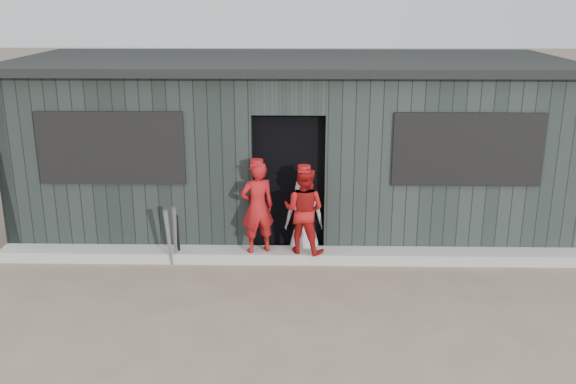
{
  "coord_description": "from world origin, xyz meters",
  "views": [
    {
      "loc": [
        0.16,
        -6.41,
        3.51
      ],
      "look_at": [
        0.0,
        1.8,
        1.0
      ],
      "focal_mm": 40.0,
      "sensor_mm": 36.0,
      "label": 1
    }
  ],
  "objects_px": {
    "bat_left": "(169,238)",
    "player_grey_back": "(304,217)",
    "player_red_left": "(257,207)",
    "dugout": "(290,143)",
    "bat_mid": "(175,235)",
    "player_red_right": "(304,210)",
    "bat_right": "(178,238)"
  },
  "relations": [
    {
      "from": "dugout",
      "to": "bat_left",
      "type": "bearing_deg",
      "value": -129.56
    },
    {
      "from": "bat_left",
      "to": "bat_mid",
      "type": "distance_m",
      "value": 0.1
    },
    {
      "from": "bat_mid",
      "to": "dugout",
      "type": "relative_size",
      "value": 0.1
    },
    {
      "from": "bat_mid",
      "to": "player_red_right",
      "type": "xyz_separation_m",
      "value": [
        1.74,
        0.15,
        0.32
      ]
    },
    {
      "from": "bat_right",
      "to": "player_red_right",
      "type": "xyz_separation_m",
      "value": [
        1.72,
        0.07,
        0.39
      ]
    },
    {
      "from": "bat_mid",
      "to": "player_grey_back",
      "type": "relative_size",
      "value": 0.77
    },
    {
      "from": "player_red_left",
      "to": "dugout",
      "type": "distance_m",
      "value": 1.84
    },
    {
      "from": "player_red_right",
      "to": "player_grey_back",
      "type": "distance_m",
      "value": 0.33
    },
    {
      "from": "player_red_right",
      "to": "bat_mid",
      "type": "bearing_deg",
      "value": 25.35
    },
    {
      "from": "bat_mid",
      "to": "dugout",
      "type": "height_order",
      "value": "dugout"
    },
    {
      "from": "bat_right",
      "to": "dugout",
      "type": "xyz_separation_m",
      "value": [
        1.5,
        1.78,
        0.93
      ]
    },
    {
      "from": "bat_left",
      "to": "player_red_right",
      "type": "bearing_deg",
      "value": 6.96
    },
    {
      "from": "player_red_right",
      "to": "dugout",
      "type": "bearing_deg",
      "value": -62.49
    },
    {
      "from": "bat_mid",
      "to": "player_grey_back",
      "type": "distance_m",
      "value": 1.8
    },
    {
      "from": "bat_mid",
      "to": "player_red_right",
      "type": "distance_m",
      "value": 1.77
    },
    {
      "from": "bat_left",
      "to": "bat_mid",
      "type": "bearing_deg",
      "value": 43.51
    },
    {
      "from": "bat_mid",
      "to": "player_grey_back",
      "type": "bearing_deg",
      "value": 13.68
    },
    {
      "from": "bat_left",
      "to": "bat_right",
      "type": "xyz_separation_m",
      "value": [
        0.09,
        0.15,
        -0.06
      ]
    },
    {
      "from": "player_grey_back",
      "to": "dugout",
      "type": "relative_size",
      "value": 0.13
    },
    {
      "from": "player_red_right",
      "to": "player_grey_back",
      "type": "xyz_separation_m",
      "value": [
        0.01,
        0.27,
        -0.19
      ]
    },
    {
      "from": "player_red_left",
      "to": "dugout",
      "type": "relative_size",
      "value": 0.15
    },
    {
      "from": "player_red_right",
      "to": "bat_right",
      "type": "bearing_deg",
      "value": 22.7
    },
    {
      "from": "bat_right",
      "to": "dugout",
      "type": "height_order",
      "value": "dugout"
    },
    {
      "from": "bat_left",
      "to": "bat_right",
      "type": "bearing_deg",
      "value": 58.84
    },
    {
      "from": "bat_left",
      "to": "player_grey_back",
      "type": "bearing_deg",
      "value": 15.2
    },
    {
      "from": "dugout",
      "to": "bat_right",
      "type": "bearing_deg",
      "value": -130.19
    },
    {
      "from": "bat_mid",
      "to": "player_grey_back",
      "type": "xyz_separation_m",
      "value": [
        1.74,
        0.42,
        0.13
      ]
    },
    {
      "from": "bat_right",
      "to": "dugout",
      "type": "relative_size",
      "value": 0.09
    },
    {
      "from": "bat_right",
      "to": "player_red_left",
      "type": "relative_size",
      "value": 0.57
    },
    {
      "from": "bat_left",
      "to": "bat_mid",
      "type": "relative_size",
      "value": 0.97
    },
    {
      "from": "player_red_left",
      "to": "bat_left",
      "type": "bearing_deg",
      "value": -10.73
    },
    {
      "from": "player_grey_back",
      "to": "dugout",
      "type": "distance_m",
      "value": 1.63
    }
  ]
}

